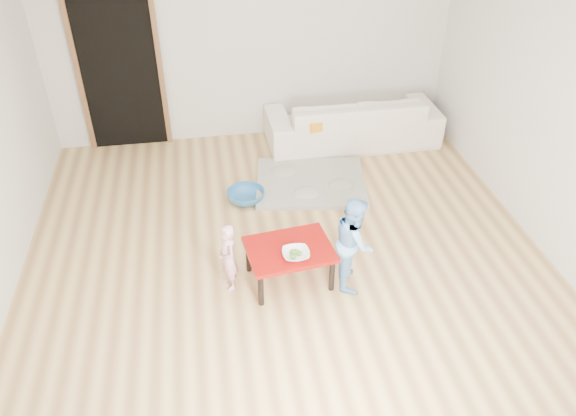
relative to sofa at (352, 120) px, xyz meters
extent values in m
cube|color=#9E7343|center=(-1.21, -2.05, -0.32)|extent=(5.00, 5.00, 0.01)
cube|color=silver|center=(-1.21, 0.45, 0.98)|extent=(5.00, 0.02, 2.60)
cube|color=silver|center=(1.29, -2.05, 0.98)|extent=(0.02, 5.00, 2.60)
imported|color=white|center=(0.00, 0.00, 0.00)|extent=(2.18, 0.87, 0.63)
cube|color=orange|center=(-0.48, -0.22, 0.16)|extent=(0.54, 0.50, 0.12)
imported|color=white|center=(-1.20, -2.60, 0.09)|extent=(0.24, 0.24, 0.06)
imported|color=#E96A89|center=(-1.79, -2.47, 0.02)|extent=(0.23, 0.28, 0.67)
imported|color=#6BA9F9|center=(-0.68, -2.58, 0.13)|extent=(0.42, 0.49, 0.90)
imported|color=#29659B|center=(-1.50, -1.14, -0.25)|extent=(0.42, 0.42, 0.13)
camera|label=1|loc=(-1.89, -6.27, 3.23)|focal=35.00mm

